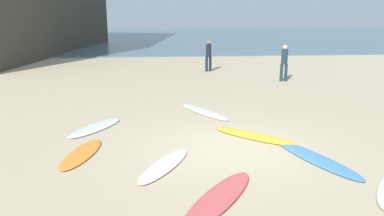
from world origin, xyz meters
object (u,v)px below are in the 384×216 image
object	(u,v)px
surfboard_5	(254,136)
beachgoer_mid	(284,61)
surfboard_4	(164,165)
surfboard_3	(96,127)
surfboard_7	(204,112)
surfboard_1	(82,154)
beachgoer_near	(209,54)
surfboard_0	(317,159)
surfboard_2	(219,198)

from	to	relation	value
surfboard_5	beachgoer_mid	world-z (taller)	beachgoer_mid
surfboard_4	surfboard_5	size ratio (longest dim) A/B	0.87
surfboard_3	surfboard_7	size ratio (longest dim) A/B	0.87
surfboard_4	beachgoer_mid	size ratio (longest dim) A/B	1.24
surfboard_1	beachgoer_near	distance (m)	12.76
surfboard_5	surfboard_7	size ratio (longest dim) A/B	0.98
surfboard_0	surfboard_1	size ratio (longest dim) A/B	1.29
surfboard_3	surfboard_7	distance (m)	3.49
surfboard_0	surfboard_3	size ratio (longest dim) A/B	1.22
surfboard_0	surfboard_5	size ratio (longest dim) A/B	1.08
surfboard_1	surfboard_4	bearing A→B (deg)	167.71
beachgoer_near	surfboard_2	bearing A→B (deg)	78.09
surfboard_4	surfboard_1	bearing A→B (deg)	-176.56
surfboard_3	beachgoer_mid	distance (m)	10.09
surfboard_1	surfboard_2	bearing A→B (deg)	151.48
surfboard_2	beachgoer_near	distance (m)	14.43
surfboard_5	beachgoer_near	world-z (taller)	beachgoer_near
surfboard_1	surfboard_7	bearing A→B (deg)	-121.12
surfboard_2	beachgoer_mid	distance (m)	12.08
surfboard_7	surfboard_4	bearing A→B (deg)	-136.52
surfboard_5	beachgoer_near	bearing A→B (deg)	-138.81
surfboard_0	surfboard_2	distance (m)	2.90
surfboard_0	surfboard_2	bearing A→B (deg)	13.24
surfboard_3	beachgoer_near	bearing A→B (deg)	96.50
surfboard_2	surfboard_4	bearing A→B (deg)	155.00
surfboard_1	surfboard_2	world-z (taller)	surfboard_2
surfboard_7	surfboard_5	bearing A→B (deg)	-97.30
surfboard_3	surfboard_5	world-z (taller)	surfboard_5
surfboard_1	surfboard_3	bearing A→B (deg)	-78.03
surfboard_0	beachgoer_near	xyz separation A→B (m)	(-0.80, 12.71, 0.88)
beachgoer_mid	surfboard_3	bearing A→B (deg)	-128.16
beachgoer_near	beachgoer_mid	xyz separation A→B (m)	(3.08, -3.23, 0.02)
beachgoer_near	beachgoer_mid	distance (m)	4.46
surfboard_2	surfboard_5	distance (m)	3.57
surfboard_0	beachgoer_mid	world-z (taller)	beachgoer_mid
surfboard_4	surfboard_2	bearing A→B (deg)	-31.34
surfboard_2	surfboard_3	world-z (taller)	surfboard_2
surfboard_4	beachgoer_mid	world-z (taller)	beachgoer_mid
surfboard_7	beachgoer_mid	bearing A→B (deg)	21.82
surfboard_4	surfboard_0	bearing A→B (deg)	28.88
surfboard_3	beachgoer_mid	xyz separation A→B (m)	(7.49, 6.71, 0.89)
surfboard_1	surfboard_5	bearing A→B (deg)	-156.05
beachgoer_mid	surfboard_5	bearing A→B (deg)	-102.75
surfboard_4	surfboard_3	bearing A→B (deg)	150.85
surfboard_4	beachgoer_mid	distance (m)	11.12
surfboard_1	beachgoer_mid	world-z (taller)	beachgoer_mid
surfboard_0	surfboard_1	xyz separation A→B (m)	(-5.20, 0.76, 0.00)
surfboard_2	surfboard_7	distance (m)	5.81
surfboard_0	surfboard_4	distance (m)	3.34
surfboard_2	beachgoer_mid	world-z (taller)	beachgoer_mid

